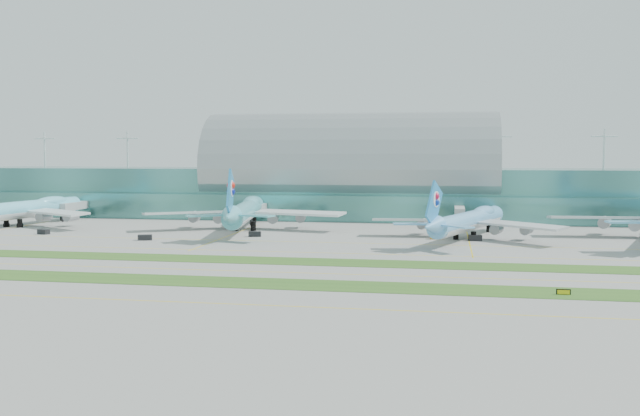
% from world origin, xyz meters
% --- Properties ---
extents(ground, '(700.00, 700.00, 0.00)m').
position_xyz_m(ground, '(0.00, 0.00, 0.00)').
color(ground, gray).
rests_on(ground, ground).
extents(terminal, '(340.00, 69.10, 36.00)m').
position_xyz_m(terminal, '(0.01, 128.79, 14.23)').
color(terminal, '#3D7A75').
rests_on(terminal, ground).
extents(grass_strip_near, '(420.00, 12.00, 0.08)m').
position_xyz_m(grass_strip_near, '(0.00, -28.00, 0.04)').
color(grass_strip_near, '#2D591E').
rests_on(grass_strip_near, ground).
extents(grass_strip_far, '(420.00, 12.00, 0.08)m').
position_xyz_m(grass_strip_far, '(0.00, 2.00, 0.04)').
color(grass_strip_far, '#2D591E').
rests_on(grass_strip_far, ground).
extents(taxiline_a, '(420.00, 0.35, 0.01)m').
position_xyz_m(taxiline_a, '(0.00, -48.00, 0.01)').
color(taxiline_a, yellow).
rests_on(taxiline_a, ground).
extents(taxiline_b, '(420.00, 0.35, 0.01)m').
position_xyz_m(taxiline_b, '(0.00, -14.00, 0.01)').
color(taxiline_b, yellow).
rests_on(taxiline_b, ground).
extents(taxiline_c, '(420.00, 0.35, 0.01)m').
position_xyz_m(taxiline_c, '(0.00, 18.00, 0.01)').
color(taxiline_c, yellow).
rests_on(taxiline_c, ground).
extents(taxiline_d, '(420.00, 0.35, 0.01)m').
position_xyz_m(taxiline_d, '(0.00, 40.00, 0.01)').
color(taxiline_d, yellow).
rests_on(taxiline_d, ground).
extents(airliner_a, '(64.91, 74.28, 20.47)m').
position_xyz_m(airliner_a, '(-112.00, 67.44, 6.31)').
color(airliner_a, '#6CD2EE').
rests_on(airliner_a, ground).
extents(airliner_b, '(68.89, 78.93, 21.77)m').
position_xyz_m(airliner_b, '(-29.03, 71.14, 6.72)').
color(airliner_b, '#5AB8C6').
rests_on(airliner_b, ground).
extents(airliner_c, '(57.56, 66.98, 19.06)m').
position_xyz_m(airliner_c, '(46.27, 56.92, 5.88)').
color(airliner_c, '#6EBAF4').
rests_on(airliner_c, ground).
extents(gse_b, '(4.33, 3.14, 1.58)m').
position_xyz_m(gse_b, '(-89.70, 45.09, 0.79)').
color(gse_b, black).
rests_on(gse_b, ground).
extents(gse_c, '(4.64, 3.44, 1.64)m').
position_xyz_m(gse_c, '(-50.46, 35.75, 0.82)').
color(gse_c, black).
rests_on(gse_c, ground).
extents(gse_d, '(4.01, 2.05, 1.69)m').
position_xyz_m(gse_d, '(-20.07, 50.34, 0.85)').
color(gse_d, black).
rests_on(gse_d, ground).
extents(gse_e, '(4.04, 2.70, 1.74)m').
position_xyz_m(gse_e, '(36.52, 54.20, 0.87)').
color(gse_e, orange).
rests_on(gse_e, ground).
extents(gse_f, '(4.12, 2.39, 1.74)m').
position_xyz_m(gse_f, '(48.01, 51.76, 0.87)').
color(gse_f, black).
rests_on(gse_f, ground).
extents(taxiway_sign_east, '(2.59, 0.33, 1.10)m').
position_xyz_m(taxiway_sign_east, '(61.04, -29.47, 0.54)').
color(taxiway_sign_east, black).
rests_on(taxiway_sign_east, ground).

